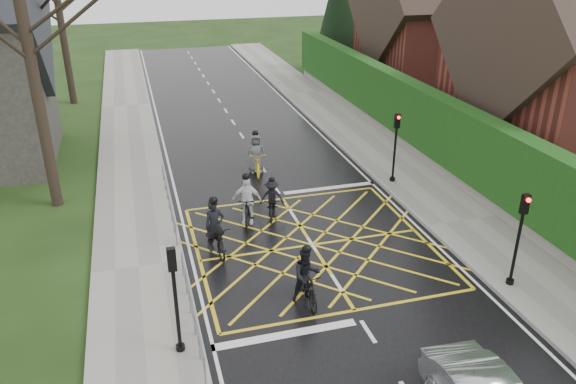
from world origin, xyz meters
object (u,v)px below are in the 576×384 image
cyclist_rear (216,234)px  cyclist_front (247,205)px  cyclist_mid (272,202)px  cyclist_lead (256,158)px  cyclist_back (307,281)px

cyclist_rear → cyclist_front: size_ratio=1.03×
cyclist_front → cyclist_mid: bearing=34.0°
cyclist_front → cyclist_rear: bearing=-114.7°
cyclist_mid → cyclist_front: (-1.06, -0.35, 0.16)m
cyclist_rear → cyclist_lead: size_ratio=1.02×
cyclist_back → cyclist_lead: (0.81, 10.25, -0.01)m
cyclist_mid → cyclist_front: cyclist_front is taller
cyclist_back → cyclist_mid: size_ratio=1.06×
cyclist_rear → cyclist_lead: cyclist_rear is taller
cyclist_front → cyclist_back: bearing=-67.2°
cyclist_rear → cyclist_front: (1.49, 1.73, 0.09)m
cyclist_back → cyclist_lead: cyclist_lead is taller
cyclist_back → cyclist_front: cyclist_front is taller
cyclist_rear → cyclist_lead: bearing=58.7°
cyclist_mid → cyclist_front: bearing=-143.7°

